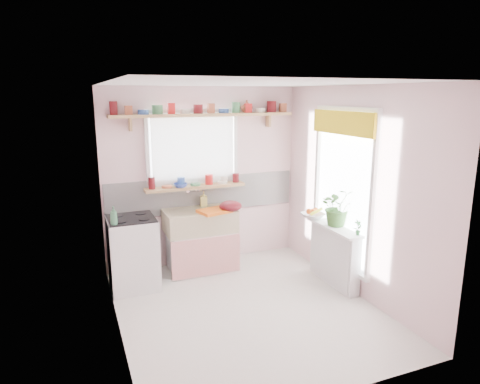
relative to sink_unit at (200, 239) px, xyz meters
name	(u,v)px	position (x,y,z in m)	size (l,w,h in m)	color
room	(268,174)	(0.81, -0.43, 0.94)	(3.20, 3.20, 3.20)	silver
sink_unit	(200,239)	(0.00, 0.00, 0.00)	(0.95, 0.65, 1.11)	white
cooker	(133,253)	(-0.95, -0.24, 0.03)	(0.58, 0.58, 0.93)	white
radiator_ledge	(334,254)	(1.45, -1.09, -0.03)	(0.22, 0.95, 0.78)	white
windowsill	(195,187)	(0.00, 0.19, 0.71)	(1.40, 0.22, 0.04)	tan
pine_shelf	(205,115)	(0.15, 0.18, 1.69)	(2.52, 0.24, 0.04)	tan
shelf_crockery	(205,109)	(0.15, 0.18, 1.76)	(2.47, 0.11, 0.12)	#590F14
sill_crockery	(194,182)	(-0.02, 0.19, 0.78)	(1.35, 0.11, 0.12)	#590F14
dish_tray	(214,211)	(0.15, -0.18, 0.44)	(0.40, 0.30, 0.04)	orange
colander	(231,206)	(0.37, -0.19, 0.49)	(0.31, 0.31, 0.14)	maroon
jade_plant	(338,207)	(1.48, -1.08, 0.59)	(0.44, 0.38, 0.49)	#376628
fruit_bowl	(313,216)	(1.36, -0.69, 0.38)	(0.30, 0.30, 0.07)	white
herb_pot	(358,228)	(1.48, -1.49, 0.44)	(0.10, 0.07, 0.19)	#265F2A
soap_bottle_sink	(204,199)	(0.12, 0.21, 0.52)	(0.09, 0.10, 0.21)	#DECE62
sill_cup	(224,179)	(0.44, 0.25, 0.77)	(0.11, 0.11, 0.09)	beige
sill_bowl	(180,185)	(-0.23, 0.13, 0.76)	(0.19, 0.19, 0.06)	#3852B9
shelf_vase	(247,106)	(0.79, 0.24, 1.79)	(0.16, 0.16, 0.17)	#9C4730
cooker_bottle	(114,216)	(-1.17, -0.46, 0.59)	(0.08, 0.08, 0.22)	#3C7951
fruit	(313,211)	(1.37, -0.69, 0.44)	(0.20, 0.14, 0.10)	#D64F12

